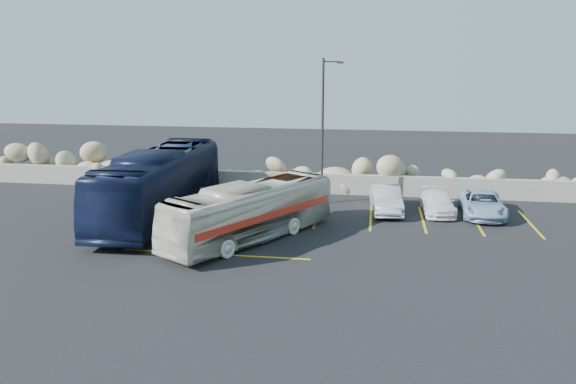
# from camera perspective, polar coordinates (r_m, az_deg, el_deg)

# --- Properties ---
(ground) EXTENTS (90.00, 90.00, 0.00)m
(ground) POSITION_cam_1_polar(r_m,az_deg,el_deg) (23.16, -5.15, -6.63)
(ground) COLOR black
(ground) RESTS_ON ground
(seawall) EXTENTS (60.00, 0.40, 1.20)m
(seawall) POSITION_cam_1_polar(r_m,az_deg,el_deg) (34.33, -0.31, 1.01)
(seawall) COLOR gray
(seawall) RESTS_ON ground
(riprap_pile) EXTENTS (54.00, 2.80, 2.60)m
(riprap_pile) POSITION_cam_1_polar(r_m,az_deg,el_deg) (35.35, 0.00, 2.52)
(riprap_pile) COLOR #9A8B65
(riprap_pile) RESTS_ON ground
(parking_lines) EXTENTS (18.16, 9.36, 0.01)m
(parking_lines) POSITION_cam_1_polar(r_m,az_deg,el_deg) (27.82, 7.02, -3.26)
(parking_lines) COLOR gold
(parking_lines) RESTS_ON ground
(lamppost) EXTENTS (1.14, 0.18, 8.00)m
(lamppost) POSITION_cam_1_polar(r_m,az_deg,el_deg) (30.95, 3.63, 6.59)
(lamppost) COLOR #302D2A
(lamppost) RESTS_ON ground
(vintage_bus) EXTENTS (6.63, 9.00, 2.57)m
(vintage_bus) POSITION_cam_1_polar(r_m,az_deg,el_deg) (25.04, -3.77, -2.00)
(vintage_bus) COLOR beige
(vintage_bus) RESTS_ON ground
(tour_coach) EXTENTS (3.22, 12.50, 3.46)m
(tour_coach) POSITION_cam_1_polar(r_m,az_deg,el_deg) (29.36, -12.85, 0.85)
(tour_coach) COLOR black
(tour_coach) RESTS_ON ground
(car_b) EXTENTS (1.82, 4.28, 1.37)m
(car_b) POSITION_cam_1_polar(r_m,az_deg,el_deg) (30.13, 9.92, -0.74)
(car_b) COLOR #B9B8BE
(car_b) RESTS_ON ground
(car_c) EXTENTS (1.72, 3.94, 1.13)m
(car_c) POSITION_cam_1_polar(r_m,az_deg,el_deg) (30.58, 14.95, -1.03)
(car_c) COLOR white
(car_c) RESTS_ON ground
(car_d) EXTENTS (2.26, 4.58, 1.25)m
(car_d) POSITION_cam_1_polar(r_m,az_deg,el_deg) (30.70, 19.13, -1.14)
(car_d) COLOR #92AED0
(car_d) RESTS_ON ground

